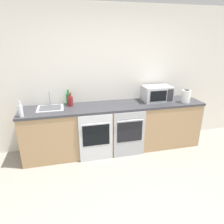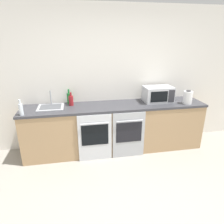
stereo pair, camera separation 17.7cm
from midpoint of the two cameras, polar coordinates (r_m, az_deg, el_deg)
wall_back at (r=3.83m, az=1.29°, el=9.43°), size 10.00×0.06×2.60m
counter_back at (r=3.77m, az=2.22°, el=-4.40°), size 3.30×0.64×0.89m
oven_left at (r=3.43m, az=-3.40°, el=-7.38°), size 0.57×0.06×0.85m
oven_right at (r=3.54m, az=6.24°, el=-6.55°), size 0.57×0.06×0.85m
microwave at (r=3.89m, az=14.27°, el=4.97°), size 0.53×0.36×0.28m
bottle_green at (r=3.72m, az=-10.82°, el=3.94°), size 0.08×0.08×0.27m
bottle_clear at (r=3.36m, az=-23.23°, el=0.74°), size 0.07×0.07×0.26m
bottle_red at (r=3.61m, az=-10.26°, el=3.31°), size 0.08×0.08×0.24m
kettle at (r=3.93m, az=22.05°, el=3.88°), size 0.16×0.16×0.25m
sink at (r=3.60m, az=-15.76°, el=1.47°), size 0.44×0.39×0.27m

